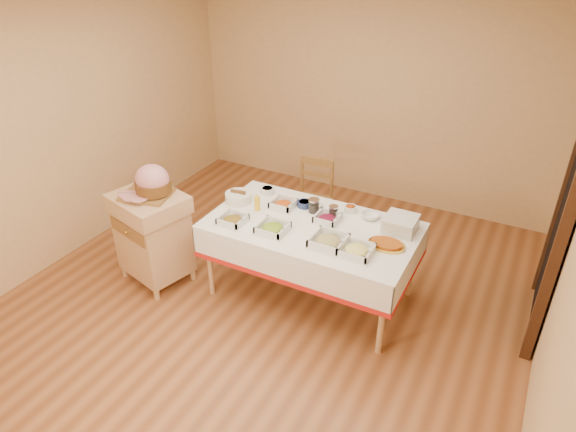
% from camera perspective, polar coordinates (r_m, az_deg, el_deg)
% --- Properties ---
extents(room_shell, '(5.00, 5.00, 5.00)m').
position_cam_1_polar(room_shell, '(4.11, -2.78, 4.58)').
color(room_shell, brown).
rests_on(room_shell, ground).
extents(doorway, '(0.09, 1.10, 2.20)m').
position_cam_1_polar(doorway, '(4.54, 28.59, 0.63)').
color(doorway, black).
rests_on(doorway, ground).
extents(dining_table, '(1.82, 1.02, 0.76)m').
position_cam_1_polar(dining_table, '(4.56, 2.60, -2.71)').
color(dining_table, tan).
rests_on(dining_table, ground).
extents(butcher_cart, '(0.76, 0.68, 0.91)m').
position_cam_1_polar(butcher_cart, '(4.98, -14.80, -1.82)').
color(butcher_cart, tan).
rests_on(butcher_cart, ground).
extents(dining_chair, '(0.43, 0.42, 0.89)m').
position_cam_1_polar(dining_chair, '(5.53, 2.71, 1.88)').
color(dining_chair, brown).
rests_on(dining_chair, ground).
extents(ham_on_board, '(0.45, 0.43, 0.30)m').
position_cam_1_polar(ham_on_board, '(4.73, -14.92, 3.57)').
color(ham_on_board, brown).
rests_on(ham_on_board, butcher_cart).
extents(serving_dish_a, '(0.22, 0.22, 0.10)m').
position_cam_1_polar(serving_dish_a, '(4.51, -6.17, -0.42)').
color(serving_dish_a, silver).
rests_on(serving_dish_a, dining_table).
extents(serving_dish_b, '(0.24, 0.24, 0.10)m').
position_cam_1_polar(serving_dish_b, '(4.36, -1.71, -1.36)').
color(serving_dish_b, silver).
rests_on(serving_dish_b, dining_table).
extents(serving_dish_c, '(0.28, 0.28, 0.11)m').
position_cam_1_polar(serving_dish_c, '(4.19, 4.52, -2.79)').
color(serving_dish_c, silver).
rests_on(serving_dish_c, dining_table).
extents(serving_dish_d, '(0.25, 0.25, 0.09)m').
position_cam_1_polar(serving_dish_d, '(4.11, 7.62, -3.79)').
color(serving_dish_d, silver).
rests_on(serving_dish_d, dining_table).
extents(serving_dish_e, '(0.22, 0.21, 0.10)m').
position_cam_1_polar(serving_dish_e, '(4.73, -0.54, 1.33)').
color(serving_dish_e, silver).
rests_on(serving_dish_e, dining_table).
extents(serving_dish_f, '(0.21, 0.20, 0.10)m').
position_cam_1_polar(serving_dish_f, '(4.52, 4.39, -0.26)').
color(serving_dish_f, silver).
rests_on(serving_dish_f, dining_table).
extents(small_bowl_left, '(0.13, 0.13, 0.06)m').
position_cam_1_polar(small_bowl_left, '(4.98, -2.30, 2.88)').
color(small_bowl_left, silver).
rests_on(small_bowl_left, dining_table).
extents(small_bowl_mid, '(0.13, 0.13, 0.05)m').
position_cam_1_polar(small_bowl_mid, '(4.74, 1.84, 1.38)').
color(small_bowl_mid, navy).
rests_on(small_bowl_mid, dining_table).
extents(small_bowl_right, '(0.11, 0.11, 0.06)m').
position_cam_1_polar(small_bowl_right, '(4.69, 6.94, 0.83)').
color(small_bowl_right, silver).
rests_on(small_bowl_right, dining_table).
extents(bowl_white_imported, '(0.17, 0.17, 0.03)m').
position_cam_1_polar(bowl_white_imported, '(4.74, 2.97, 1.14)').
color(bowl_white_imported, silver).
rests_on(bowl_white_imported, dining_table).
extents(bowl_small_imported, '(0.19, 0.19, 0.05)m').
position_cam_1_polar(bowl_small_imported, '(4.61, 9.17, 0.01)').
color(bowl_small_imported, silver).
rests_on(bowl_small_imported, dining_table).
extents(preserve_jar_left, '(0.10, 0.10, 0.13)m').
position_cam_1_polar(preserve_jar_left, '(4.64, 2.90, 1.09)').
color(preserve_jar_left, silver).
rests_on(preserve_jar_left, dining_table).
extents(preserve_jar_right, '(0.09, 0.09, 0.11)m').
position_cam_1_polar(preserve_jar_right, '(4.59, 5.07, 0.46)').
color(preserve_jar_right, silver).
rests_on(preserve_jar_right, dining_table).
extents(mustard_bottle, '(0.05, 0.05, 0.17)m').
position_cam_1_polar(mustard_bottle, '(4.67, -3.44, 1.47)').
color(mustard_bottle, gold).
rests_on(mustard_bottle, dining_table).
extents(bread_basket, '(0.25, 0.25, 0.11)m').
position_cam_1_polar(bread_basket, '(4.84, -5.54, 2.10)').
color(bread_basket, white).
rests_on(bread_basket, dining_table).
extents(plate_stack, '(0.27, 0.27, 0.13)m').
position_cam_1_polar(plate_stack, '(4.46, 12.40, -0.86)').
color(plate_stack, silver).
rests_on(plate_stack, dining_table).
extents(brass_platter, '(0.31, 0.22, 0.04)m').
position_cam_1_polar(brass_platter, '(4.25, 10.90, -3.11)').
color(brass_platter, gold).
rests_on(brass_platter, dining_table).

